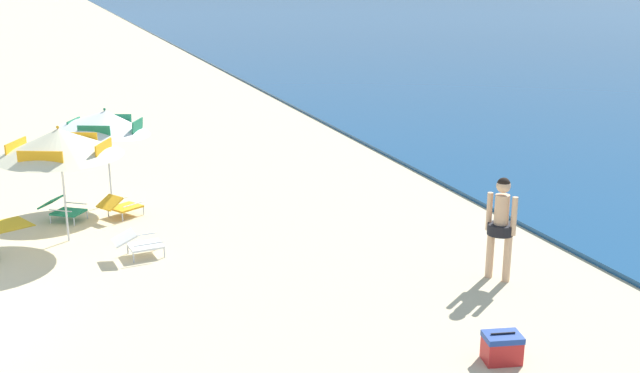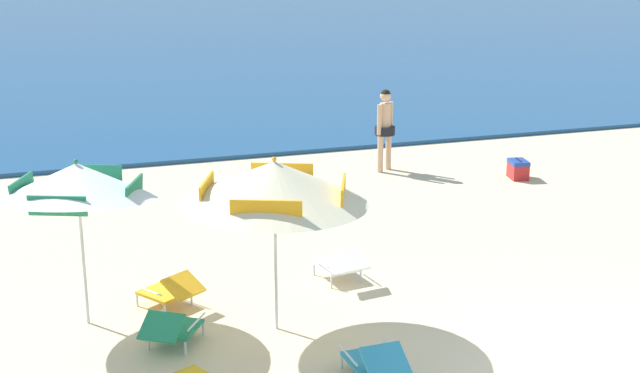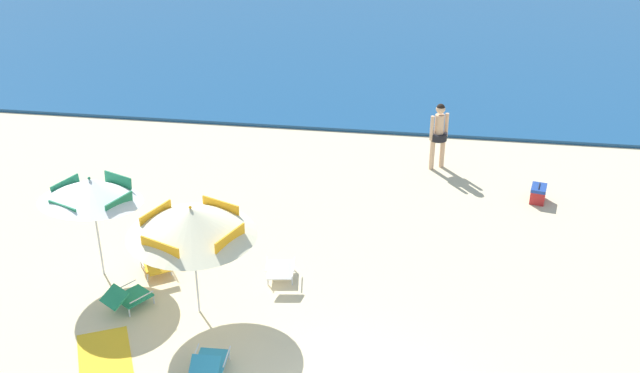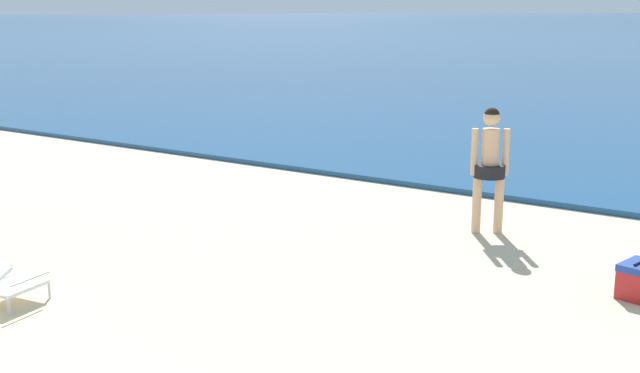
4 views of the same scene
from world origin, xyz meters
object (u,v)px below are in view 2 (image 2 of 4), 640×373
Objects in this scene: lounge_chair_facing_sea at (171,327)px; lounge_chair_spare_folded at (341,265)px; person_standing_near_shore at (385,124)px; lounge_chair_under_umbrella at (171,290)px; cooler_box at (518,169)px; beach_umbrella_striped_main at (275,182)px; lounge_chair_beside_umbrella at (376,361)px; beach_umbrella_striped_second at (77,181)px.

lounge_chair_spare_folded is at bearing 25.93° from lounge_chair_facing_sea.
lounge_chair_spare_folded is 0.52× the size of person_standing_near_shore.
lounge_chair_facing_sea is 9.20m from person_standing_near_shore.
cooler_box is at bearing 28.32° from lounge_chair_under_umbrella.
beach_umbrella_striped_main reaches higher than lounge_chair_spare_folded.
lounge_chair_spare_folded is (0.67, 2.96, 0.00)m from lounge_chair_beside_umbrella.
beach_umbrella_striped_main is 8.32m from person_standing_near_shore.
beach_umbrella_striped_main is at bearing 4.19° from lounge_chair_facing_sea.
person_standing_near_shore is (5.84, 7.07, 0.77)m from lounge_chair_facing_sea.
lounge_chair_under_umbrella is at bearing -133.89° from person_standing_near_shore.
lounge_chair_facing_sea is at bearing -99.01° from lounge_chair_under_umbrella.
beach_umbrella_striped_second reaches higher than lounge_chair_under_umbrella.
lounge_chair_facing_sea is at bearing 141.94° from lounge_chair_beside_umbrella.
lounge_chair_facing_sea is at bearing -175.81° from beach_umbrella_striped_main.
person_standing_near_shore is (3.10, 5.73, 0.77)m from lounge_chair_spare_folded.
beach_umbrella_striped_second is 2.85× the size of lounge_chair_spare_folded.
lounge_chair_spare_folded is (2.55, 0.14, 0.00)m from lounge_chair_under_umbrella.
beach_umbrella_striped_second reaches higher than lounge_chair_spare_folded.
person_standing_near_shore reaches higher than cooler_box.
lounge_chair_under_umbrella is at bearing 80.99° from lounge_chair_facing_sea.
lounge_chair_facing_sea reaches higher than cooler_box.
beach_umbrella_striped_main is 0.98× the size of beach_umbrella_striped_second.
beach_umbrella_striped_second is 1.48× the size of person_standing_near_shore.
lounge_chair_spare_folded is at bearing 4.11° from beach_umbrella_striped_second.
lounge_chair_beside_umbrella is 1.64× the size of cooler_box.
cooler_box is (5.56, 4.23, -0.07)m from lounge_chair_spare_folded.
person_standing_near_shore is (3.77, 8.69, 0.78)m from lounge_chair_beside_umbrella.
person_standing_near_shore is (5.65, 5.88, 0.77)m from lounge_chair_under_umbrella.
cooler_box is at bearing 38.30° from beach_umbrella_striped_main.
cooler_box is at bearing 25.93° from beach_umbrella_striped_second.
cooler_box is at bearing -31.54° from person_standing_near_shore.
beach_umbrella_striped_main is at bearing 111.65° from lounge_chair_beside_umbrella.
lounge_chair_beside_umbrella is at bearing -113.45° from person_standing_near_shore.
lounge_chair_beside_umbrella is (3.01, -2.69, -1.69)m from beach_umbrella_striped_second.
lounge_chair_beside_umbrella reaches higher than lounge_chair_spare_folded.
lounge_chair_spare_folded is (2.74, 1.33, 0.00)m from lounge_chair_facing_sea.
lounge_chair_spare_folded is 1.70× the size of cooler_box.
beach_umbrella_striped_second is 9.10m from person_standing_near_shore.
cooler_box is (8.11, 4.37, -0.07)m from lounge_chair_under_umbrella.
lounge_chair_under_umbrella is 1.85× the size of cooler_box.
beach_umbrella_striped_main reaches higher than person_standing_near_shore.
beach_umbrella_striped_second is 2.03m from lounge_chair_under_umbrella.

